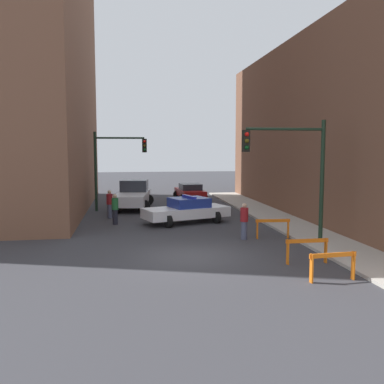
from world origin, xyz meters
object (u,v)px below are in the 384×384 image
at_px(white_truck, 133,195).
at_px(barrier_front, 333,262).
at_px(pedestrian_sidewalk, 244,221).
at_px(pedestrian_corner, 110,204).
at_px(barrier_mid, 307,247).
at_px(traffic_light_near, 297,162).
at_px(pedestrian_crossing, 115,209).
at_px(police_car, 187,210).
at_px(parked_car_near, 190,191).
at_px(traffic_light_far, 112,159).
at_px(barrier_back, 273,225).

distance_m(white_truck, barrier_front, 18.45).
bearing_deg(pedestrian_sidewalk, pedestrian_corner, -125.09).
bearing_deg(pedestrian_corner, barrier_mid, -114.01).
bearing_deg(traffic_light_near, pedestrian_sidewalk, 146.05).
relative_size(pedestrian_crossing, barrier_mid, 1.04).
distance_m(police_car, pedestrian_corner, 4.89).
xyz_separation_m(white_truck, barrier_front, (5.84, -17.50, -0.29)).
bearing_deg(pedestrian_crossing, barrier_front, 125.44).
height_order(traffic_light_near, parked_car_near, traffic_light_near).
bearing_deg(barrier_mid, pedestrian_corner, 122.93).
bearing_deg(pedestrian_corner, traffic_light_far, 30.84).
bearing_deg(police_car, barrier_front, 176.26).
height_order(traffic_light_near, barrier_mid, traffic_light_near).
xyz_separation_m(police_car, barrier_front, (3.01, -11.04, -0.11)).
height_order(police_car, pedestrian_crossing, pedestrian_crossing).
relative_size(parked_car_near, pedestrian_corner, 2.65).
relative_size(police_car, barrier_back, 3.15).
bearing_deg(pedestrian_corner, police_car, -85.83).
bearing_deg(traffic_light_near, barrier_front, -99.55).
relative_size(pedestrian_corner, pedestrian_sidewalk, 1.00).
xyz_separation_m(pedestrian_corner, barrier_front, (7.29, -13.40, -0.24)).
bearing_deg(pedestrian_crossing, parked_car_near, -114.74).
bearing_deg(white_truck, traffic_light_far, -134.27).
height_order(white_truck, barrier_back, white_truck).
distance_m(traffic_light_near, parked_car_near, 16.93).
height_order(white_truck, parked_car_near, white_truck).
xyz_separation_m(pedestrian_crossing, barrier_front, (6.92, -11.16, -0.24)).
height_order(police_car, white_truck, white_truck).
relative_size(white_truck, pedestrian_corner, 3.38).
bearing_deg(parked_car_near, pedestrian_sidewalk, -92.64).
relative_size(pedestrian_crossing, barrier_back, 1.04).
relative_size(barrier_front, barrier_mid, 1.00).
relative_size(traffic_light_far, police_car, 1.03).
relative_size(traffic_light_far, pedestrian_sidewalk, 3.13).
height_order(traffic_light_far, white_truck, traffic_light_far).
xyz_separation_m(traffic_light_far, police_car, (4.16, -5.42, -2.67)).
relative_size(white_truck, pedestrian_sidewalk, 3.38).
bearing_deg(pedestrian_sidewalk, parked_car_near, -166.10).
bearing_deg(white_truck, parked_car_near, 49.81).
relative_size(white_truck, barrier_back, 3.51).
xyz_separation_m(pedestrian_sidewalk, barrier_front, (1.04, -6.40, -0.24)).
relative_size(pedestrian_corner, barrier_back, 1.04).
xyz_separation_m(parked_car_near, pedestrian_corner, (-6.06, -8.27, 0.19)).
height_order(traffic_light_far, barrier_front, traffic_light_far).
xyz_separation_m(white_truck, barrier_mid, (5.90, -15.44, -0.29)).
bearing_deg(barrier_mid, barrier_front, -91.67).
distance_m(traffic_light_far, parked_car_near, 8.36).
distance_m(traffic_light_near, barrier_front, 5.95).
distance_m(barrier_front, barrier_mid, 2.06).
bearing_deg(traffic_light_far, traffic_light_near, -54.69).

